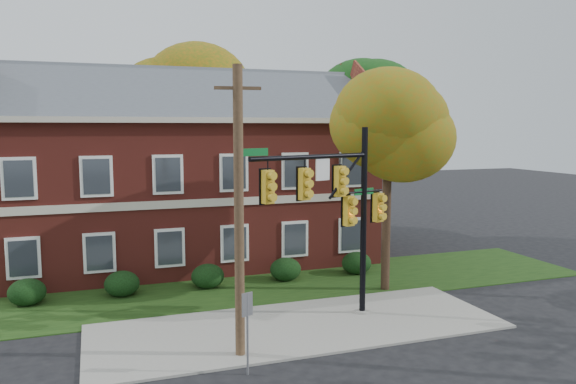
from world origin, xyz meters
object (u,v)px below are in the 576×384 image
object	(u,v)px
hedge_far_left	(27,292)
tree_far_rear	(186,95)
apartment_building	(186,164)
hedge_left	(122,284)
hedge_right	(286,269)
hedge_far_right	(356,263)
utility_pole	(239,213)
sign_post	(247,319)
hedge_center	(208,276)
traffic_signal	(338,203)
tree_right_rear	(378,104)
tree_near_right	(395,131)

from	to	relation	value
hedge_far_left	tree_far_rear	world-z (taller)	tree_far_rear
apartment_building	hedge_left	distance (m)	7.73
hedge_right	hedge_far_right	distance (m)	3.50
apartment_building	hedge_far_left	distance (m)	9.82
hedge_far_left	hedge_left	distance (m)	3.50
hedge_left	hedge_far_right	bearing A→B (deg)	0.00
utility_pole	sign_post	bearing A→B (deg)	-86.29
hedge_far_right	tree_far_rear	size ratio (longest dim) A/B	0.12
hedge_center	sign_post	distance (m)	8.75
sign_post	apartment_building	bearing A→B (deg)	66.84
hedge_right	traffic_signal	distance (m)	6.69
sign_post	hedge_center	bearing A→B (deg)	65.32
hedge_far_right	hedge_left	bearing A→B (deg)	180.00
hedge_center	utility_pole	distance (m)	8.35
apartment_building	hedge_right	distance (m)	7.73
apartment_building	tree_right_rear	xyz separation A→B (m)	(11.31, 0.86, 3.13)
hedge_left	hedge_center	xyz separation A→B (m)	(3.50, 0.00, 0.00)
hedge_center	traffic_signal	world-z (taller)	traffic_signal
tree_right_rear	traffic_signal	xyz separation A→B (m)	(-7.82, -11.68, -3.89)
sign_post	tree_far_rear	bearing A→B (deg)	64.23
hedge_left	hedge_right	distance (m)	7.00
hedge_far_right	tree_right_rear	world-z (taller)	tree_right_rear
hedge_far_left	tree_near_right	bearing A→B (deg)	-11.27
hedge_far_right	sign_post	bearing A→B (deg)	-131.31
traffic_signal	hedge_far_right	bearing A→B (deg)	40.14
sign_post	hedge_far_right	bearing A→B (deg)	28.06
hedge_far_left	hedge_right	world-z (taller)	same
hedge_far_left	hedge_center	distance (m)	7.00
hedge_far_left	hedge_far_right	size ratio (longest dim) A/B	1.00
hedge_far_right	sign_post	size ratio (longest dim) A/B	0.60
hedge_left	hedge_right	size ratio (longest dim) A/B	1.00
tree_near_right	hedge_left	bearing A→B (deg)	165.19
hedge_right	tree_near_right	distance (m)	7.72
hedge_left	traffic_signal	xyz separation A→B (m)	(7.00, -5.57, 3.71)
hedge_center	tree_near_right	bearing A→B (deg)	-21.42
hedge_far_right	sign_post	world-z (taller)	sign_post
hedge_far_left	tree_near_right	size ratio (longest dim) A/B	0.16
hedge_far_right	utility_pole	xyz separation A→B (m)	(-7.50, -7.41, 3.83)
hedge_right	traffic_signal	size ratio (longest dim) A/B	0.21
hedge_left	hedge_center	size ratio (longest dim) A/B	1.00
hedge_far_left	utility_pole	distance (m)	10.57
tree_far_rear	sign_post	bearing A→B (deg)	-95.14
tree_near_right	sign_post	world-z (taller)	tree_near_right
hedge_right	sign_post	bearing A→B (deg)	-115.40
tree_far_rear	hedge_left	bearing A→B (deg)	-110.29
tree_far_rear	sign_post	xyz separation A→B (m)	(-1.96, -21.76, -7.26)
hedge_far_right	apartment_building	bearing A→B (deg)	143.11
hedge_left	sign_post	world-z (taller)	sign_post
hedge_far_left	hedge_center	bearing A→B (deg)	0.00
apartment_building	tree_far_rear	xyz separation A→B (m)	(1.34, 7.84, 3.86)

